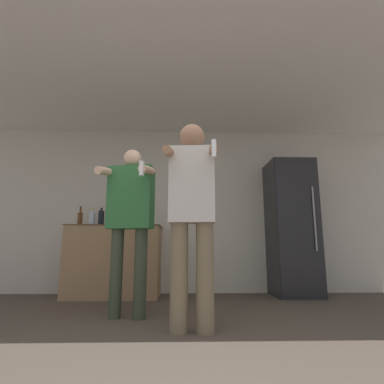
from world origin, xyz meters
The scene contains 12 objects.
ground_plane centered at (0.00, 0.00, 0.00)m, with size 14.00×14.00×0.00m, color #4C4238.
wall_back centered at (0.00, 2.87, 1.27)m, with size 7.00×0.06×2.55m.
ceiling_slab centered at (0.00, 1.42, 2.57)m, with size 7.00×3.36×0.05m.
refrigerator centered at (1.64, 2.52, 0.97)m, with size 0.62×0.66×1.94m.
counter centered at (-0.91, 2.52, 0.49)m, with size 1.29×0.67×0.98m.
bottle_dark_rum centered at (-1.42, 2.48, 1.08)m, with size 0.07×0.07×0.28m.
bottle_short_whiskey centered at (-1.12, 2.48, 1.09)m, with size 0.08×0.08×0.28m.
bottle_tall_gin centered at (-0.74, 2.48, 1.07)m, with size 0.08×0.08×0.25m.
bottle_amber_bourbon centered at (-0.94, 2.48, 1.09)m, with size 0.10×0.10×0.30m.
bottle_red_label centered at (-1.25, 2.48, 1.08)m, with size 0.09×0.09×0.26m.
person_woman_foreground centered at (0.14, 0.71, 0.98)m, with size 0.47×0.45×1.76m.
person_man_side centered at (-0.48, 1.23, 1.01)m, with size 0.56×0.53×1.70m.
Camera 1 is at (0.07, -1.83, 0.67)m, focal length 28.00 mm.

